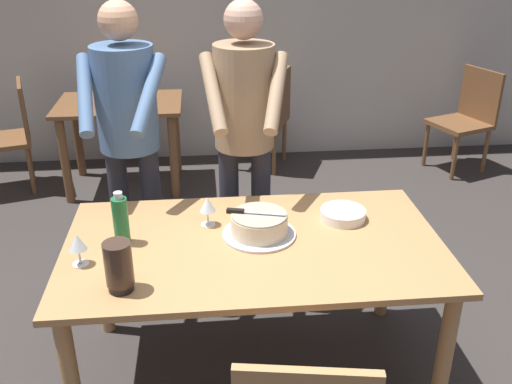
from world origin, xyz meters
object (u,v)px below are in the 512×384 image
at_px(main_dining_table, 254,261).
at_px(background_chair_0, 268,115).
at_px(plate_stack, 343,214).
at_px(person_standing_beside, 128,126).
at_px(wine_glass_far, 78,243).
at_px(hurricane_lamp, 119,266).
at_px(background_chair_1, 11,133).
at_px(cake_on_platter, 259,225).
at_px(person_cutting_cake, 244,125).
at_px(water_bottle, 121,220).
at_px(background_chair_2, 467,116).
at_px(background_table, 121,121).
at_px(wine_glass_near, 207,205).
at_px(cake_knife, 244,212).

height_order(main_dining_table, background_chair_0, background_chair_0).
height_order(plate_stack, background_chair_0, background_chair_0).
distance_m(person_standing_beside, background_chair_0, 2.25).
bearing_deg(wine_glass_far, main_dining_table, 8.32).
distance_m(wine_glass_far, hurricane_lamp, 0.28).
relative_size(person_standing_beside, background_chair_1, 1.91).
relative_size(cake_on_platter, person_cutting_cake, 0.20).
bearing_deg(hurricane_lamp, water_bottle, 95.23).
bearing_deg(background_chair_2, background_table, -177.89).
relative_size(cake_on_platter, plate_stack, 1.55).
bearing_deg(person_standing_beside, plate_stack, -27.15).
relative_size(plate_stack, background_chair_1, 0.24).
bearing_deg(person_cutting_cake, background_table, 118.21).
height_order(main_dining_table, wine_glass_far, wine_glass_far).
bearing_deg(background_chair_2, wine_glass_near, -135.76).
bearing_deg(background_chair_1, background_chair_0, 6.83).
bearing_deg(water_bottle, background_chair_1, 116.98).
distance_m(background_chair_0, background_chair_1, 2.18).
relative_size(hurricane_lamp, person_cutting_cake, 0.12).
bearing_deg(background_chair_1, background_chair_2, 0.80).
bearing_deg(main_dining_table, wine_glass_far, -171.68).
relative_size(hurricane_lamp, background_table, 0.21).
xyz_separation_m(cake_on_platter, hurricane_lamp, (-0.58, -0.38, 0.06)).
height_order(wine_glass_far, background_chair_0, background_chair_0).
bearing_deg(cake_knife, main_dining_table, -64.76).
relative_size(main_dining_table, wine_glass_near, 11.83).
bearing_deg(cake_knife, background_table, 110.22).
bearing_deg(cake_on_platter, plate_stack, 15.83).
bearing_deg(cake_on_platter, main_dining_table, -115.36).
bearing_deg(person_standing_beside, background_chair_1, 125.02).
height_order(main_dining_table, cake_knife, cake_knife).
height_order(cake_on_platter, background_chair_0, background_chair_0).
relative_size(background_chair_0, background_chair_1, 1.00).
height_order(main_dining_table, water_bottle, water_bottle).
bearing_deg(background_table, wine_glass_far, -86.98).
height_order(wine_glass_near, hurricane_lamp, hurricane_lamp).
bearing_deg(wine_glass_near, water_bottle, -161.32).
bearing_deg(cake_knife, wine_glass_near, 146.95).
xyz_separation_m(cake_knife, person_cutting_cake, (0.05, 0.61, 0.21)).
distance_m(cake_on_platter, plate_stack, 0.44).
distance_m(main_dining_table, background_chair_1, 3.00).
distance_m(wine_glass_near, water_bottle, 0.41).
xyz_separation_m(water_bottle, person_cutting_cake, (0.60, 0.64, 0.21)).
xyz_separation_m(background_chair_0, background_chair_2, (1.75, -0.20, 0.00)).
distance_m(hurricane_lamp, background_chair_2, 3.88).
height_order(person_standing_beside, background_chair_0, person_standing_beside).
relative_size(water_bottle, background_table, 0.25).
distance_m(plate_stack, person_standing_beside, 1.22).
bearing_deg(wine_glass_far, cake_on_platter, 12.61).
bearing_deg(wine_glass_near, background_chair_1, 125.46).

